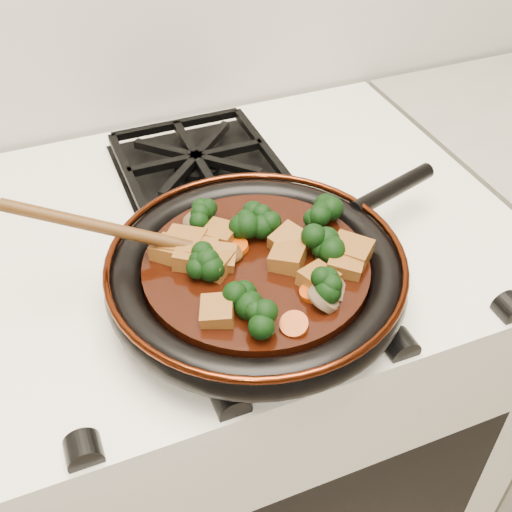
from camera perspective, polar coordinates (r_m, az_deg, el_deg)
name	(u,v)px	position (r m, az deg, el deg)	size (l,w,h in m)	color
stove	(236,414)	(1.22, -1.81, -13.84)	(0.76, 0.60, 0.90)	white
burner_grate_front	(268,282)	(0.77, 1.11, -2.37)	(0.23, 0.23, 0.03)	black
burner_grate_back	(197,162)	(0.98, -5.29, 8.29)	(0.23, 0.23, 0.03)	black
skillet	(257,272)	(0.74, 0.12, -1.43)	(0.46, 0.35, 0.05)	black
braising_sauce	(256,270)	(0.74, 0.00, -1.21)	(0.26, 0.26, 0.02)	black
tofu_cube_0	(213,264)	(0.72, -3.85, -0.67)	(0.04, 0.04, 0.02)	brown
tofu_cube_1	(196,256)	(0.73, -5.37, 0.04)	(0.04, 0.04, 0.02)	brown
tofu_cube_2	(318,279)	(0.71, 5.56, -2.08)	(0.04, 0.04, 0.02)	brown
tofu_cube_3	(218,312)	(0.67, -3.44, -4.99)	(0.04, 0.03, 0.02)	brown
tofu_cube_4	(219,259)	(0.73, -3.30, -0.23)	(0.04, 0.03, 0.02)	brown
tofu_cube_5	(290,242)	(0.75, 3.05, 1.21)	(0.04, 0.04, 0.02)	brown
tofu_cube_6	(220,235)	(0.76, -3.21, 1.85)	(0.04, 0.04, 0.02)	brown
tofu_cube_7	(346,264)	(0.73, 7.97, -0.74)	(0.04, 0.04, 0.02)	brown
tofu_cube_8	(169,250)	(0.74, -7.71, 0.57)	(0.04, 0.03, 0.02)	brown
tofu_cube_9	(351,252)	(0.74, 8.43, 0.38)	(0.04, 0.04, 0.02)	brown
tofu_cube_10	(184,246)	(0.75, -6.43, 0.91)	(0.04, 0.05, 0.02)	brown
tofu_cube_11	(288,258)	(0.73, 2.84, -0.18)	(0.04, 0.04, 0.02)	brown
broccoli_floret_0	(204,217)	(0.78, -4.67, 3.49)	(0.06, 0.06, 0.05)	black
broccoli_floret_1	(243,302)	(0.67, -1.20, -4.12)	(0.06, 0.06, 0.05)	black
broccoli_floret_2	(320,215)	(0.79, 5.70, 3.67)	(0.06, 0.06, 0.05)	black
broccoli_floret_3	(267,227)	(0.76, 1.02, 2.63)	(0.06, 0.06, 0.05)	black
broccoli_floret_4	(322,250)	(0.73, 5.89, 0.54)	(0.06, 0.06, 0.06)	black
broccoli_floret_5	(249,225)	(0.76, -0.63, 2.76)	(0.06, 0.06, 0.06)	black
broccoli_floret_6	(202,263)	(0.72, -4.86, -0.59)	(0.06, 0.06, 0.06)	black
broccoli_floret_7	(330,286)	(0.69, 6.63, -2.69)	(0.06, 0.06, 0.05)	black
broccoli_floret_8	(268,323)	(0.65, 1.06, -6.01)	(0.06, 0.06, 0.06)	black
carrot_coin_0	(191,238)	(0.76, -5.77, 1.60)	(0.03, 0.03, 0.01)	#B03804
carrot_coin_1	(294,325)	(0.66, 3.41, -6.10)	(0.03, 0.03, 0.01)	#B03804
carrot_coin_2	(312,292)	(0.69, 4.97, -3.24)	(0.03, 0.03, 0.01)	#B03804
carrot_coin_3	(237,247)	(0.75, -1.71, 0.78)	(0.03, 0.03, 0.01)	#B03804
mushroom_slice_0	(323,298)	(0.69, 6.02, -3.77)	(0.03, 0.03, 0.01)	brown
mushroom_slice_1	(333,287)	(0.70, 6.90, -2.74)	(0.04, 0.04, 0.01)	brown
mushroom_slice_2	(323,299)	(0.69, 5.96, -3.82)	(0.04, 0.04, 0.01)	brown
mushroom_slice_3	(196,224)	(0.78, -5.37, 2.83)	(0.03, 0.03, 0.01)	brown
wooden_spoon	(159,240)	(0.73, -8.58, 1.41)	(0.15, 0.08, 0.24)	#4C2C10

